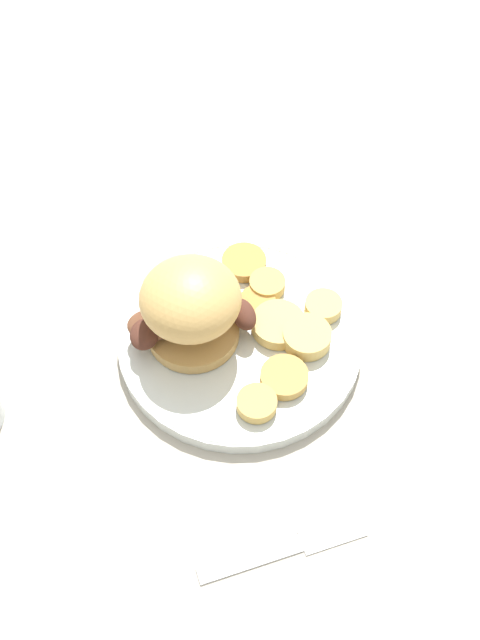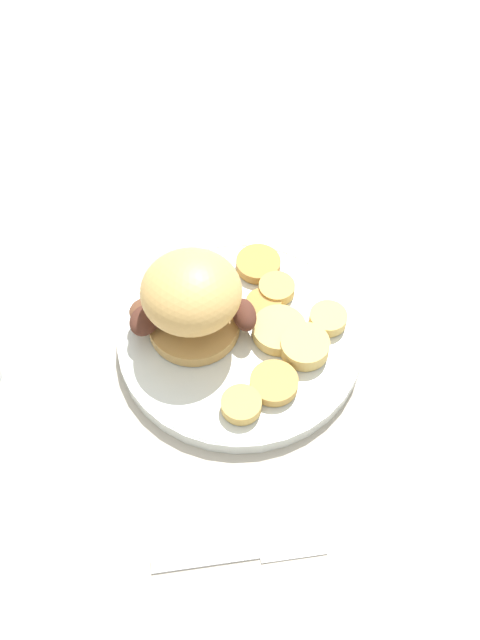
{
  "view_description": "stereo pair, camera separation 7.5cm",
  "coord_description": "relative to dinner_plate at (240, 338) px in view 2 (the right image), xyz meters",
  "views": [
    {
      "loc": [
        -0.39,
        -0.19,
        0.66
      ],
      "look_at": [
        0.0,
        0.0,
        0.04
      ],
      "focal_mm": 42.0,
      "sensor_mm": 36.0,
      "label": 1
    },
    {
      "loc": [
        -0.35,
        -0.25,
        0.66
      ],
      "look_at": [
        0.0,
        0.0,
        0.04
      ],
      "focal_mm": 42.0,
      "sensor_mm": 36.0,
      "label": 2
    }
  ],
  "objects": [
    {
      "name": "ground_plane",
      "position": [
        0.0,
        0.0,
        -0.01
      ],
      "size": [
        4.0,
        4.0,
        0.0
      ],
      "primitive_type": "plane",
      "color": "#B2A899"
    },
    {
      "name": "dinner_plate",
      "position": [
        0.0,
        0.0,
        0.0
      ],
      "size": [
        0.25,
        0.25,
        0.02
      ],
      "color": "silver",
      "rests_on": "ground_plane"
    },
    {
      "name": "sandwich",
      "position": [
        -0.02,
        0.05,
        0.06
      ],
      "size": [
        0.11,
        0.13,
        0.09
      ],
      "color": "tan",
      "rests_on": "dinner_plate"
    },
    {
      "name": "potato_round_0",
      "position": [
        -0.07,
        -0.05,
        0.01
      ],
      "size": [
        0.04,
        0.04,
        0.01
      ],
      "primitive_type": "cylinder",
      "color": "tan",
      "rests_on": "dinner_plate"
    },
    {
      "name": "potato_round_1",
      "position": [
        -0.03,
        -0.06,
        0.01
      ],
      "size": [
        0.05,
        0.05,
        0.01
      ],
      "primitive_type": "cylinder",
      "color": "tan",
      "rests_on": "dinner_plate"
    },
    {
      "name": "potato_round_2",
      "position": [
        0.02,
        -0.07,
        0.02
      ],
      "size": [
        0.05,
        0.05,
        0.02
      ],
      "primitive_type": "cylinder",
      "color": "#DBB766",
      "rests_on": "dinner_plate"
    },
    {
      "name": "potato_round_3",
      "position": [
        0.04,
        -0.0,
        0.01
      ],
      "size": [
        0.04,
        0.04,
        0.01
      ],
      "primitive_type": "cylinder",
      "color": "#BC8942",
      "rests_on": "dinner_plate"
    },
    {
      "name": "potato_round_4",
      "position": [
        0.02,
        -0.03,
        0.01
      ],
      "size": [
        0.06,
        0.06,
        0.01
      ],
      "primitive_type": "cylinder",
      "color": "#DBB766",
      "rests_on": "dinner_plate"
    },
    {
      "name": "potato_round_5",
      "position": [
        0.08,
        0.04,
        0.01
      ],
      "size": [
        0.05,
        0.05,
        0.01
      ],
      "primitive_type": "cylinder",
      "color": "#BC8942",
      "rests_on": "dinner_plate"
    },
    {
      "name": "potato_round_6",
      "position": [
        0.07,
        -0.0,
        0.01
      ],
      "size": [
        0.04,
        0.04,
        0.01
      ],
      "primitive_type": "cylinder",
      "color": "tan",
      "rests_on": "dinner_plate"
    },
    {
      "name": "potato_round_7",
      "position": [
        0.07,
        -0.07,
        0.01
      ],
      "size": [
        0.04,
        0.04,
        0.01
      ],
      "primitive_type": "cylinder",
      "color": "#DBB766",
      "rests_on": "dinner_plate"
    },
    {
      "name": "fork",
      "position": [
        -0.18,
        -0.13,
        -0.01
      ],
      "size": [
        0.12,
        0.12,
        0.0
      ],
      "color": "silver",
      "rests_on": "ground_plane"
    }
  ]
}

